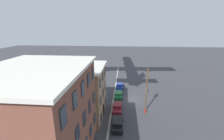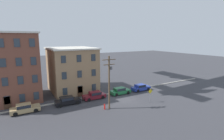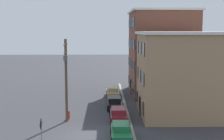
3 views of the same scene
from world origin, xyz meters
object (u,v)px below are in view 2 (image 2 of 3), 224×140
car_tan (25,108)px  caution_sign (150,93)px  car_maroon (95,95)px  car_blue (141,87)px  utility_pole (109,80)px  car_green (120,91)px  fire_hydrant (105,107)px  car_black (67,100)px

car_tan → caution_sign: size_ratio=1.65×
car_maroon → car_blue: size_ratio=1.00×
car_tan → utility_pole: (12.57, -5.32, 4.29)m
car_green → car_blue: same height
car_maroon → fire_hydrant: 5.62m
car_black → utility_pole: (5.66, -5.38, 4.29)m
car_tan → fire_hydrant: (11.72, -5.22, -0.27)m
car_blue → caution_sign: 7.51m
car_black → car_maroon: (5.45, 0.29, 0.00)m
car_green → car_black: bearing=-178.7°
car_tan → car_maroon: same height
fire_hydrant → car_blue: bearing=24.5°
car_maroon → car_green: same height
car_black → car_blue: bearing=0.7°
car_black → fire_hydrant: car_black is taller
car_maroon → fire_hydrant: size_ratio=4.58×
car_green → car_tan: bearing=-179.0°
car_tan → car_maroon: 12.37m
fire_hydrant → utility_pole: bearing=-6.4°
car_tan → car_black: size_ratio=1.00×
caution_sign → fire_hydrant: 9.04m
car_maroon → utility_pole: (0.20, -5.67, 4.29)m
car_green → fire_hydrant: 8.60m
car_blue → fire_hydrant: car_blue is taller
car_tan → car_blue: bearing=0.7°
car_black → car_maroon: 5.46m
car_green → caution_sign: (2.30, -6.78, 1.04)m
car_tan → car_blue: (23.76, 0.27, 0.00)m
car_black → caution_sign: (13.66, -6.51, 1.04)m
car_maroon → car_blue: bearing=-0.4°
car_black → utility_pole: size_ratio=0.49×
car_green → fire_hydrant: bearing=-139.8°
car_tan → car_green: same height
car_green → utility_pole: 9.10m
car_black → caution_sign: size_ratio=1.65×
car_blue → utility_pole: size_ratio=0.49×
caution_sign → car_black: bearing=154.5°
caution_sign → utility_pole: size_ratio=0.30×
car_maroon → fire_hydrant: (-0.65, -5.58, -0.27)m
car_tan → car_green: size_ratio=1.00×
car_tan → caution_sign: caution_sign is taller
car_blue → caution_sign: caution_sign is taller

